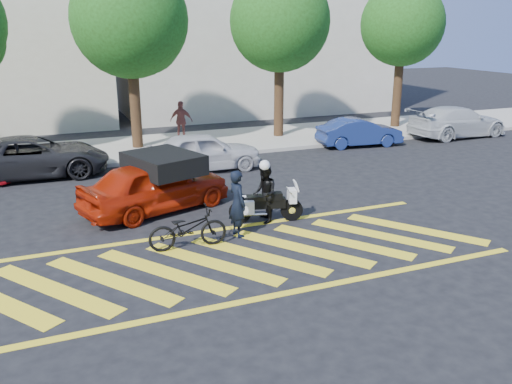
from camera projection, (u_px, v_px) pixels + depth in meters
name	position (u px, v px, depth m)	size (l,w,h in m)	color
ground	(238.00, 259.00, 12.21)	(90.00, 90.00, 0.00)	black
sidewalk	(138.00, 149.00, 22.79)	(60.00, 5.00, 0.15)	#9E998E
crosswalk	(236.00, 259.00, 12.19)	(12.33, 4.00, 0.01)	yellow
building_right	(255.00, 17.00, 32.41)	(16.00, 8.00, 11.00)	beige
tree_center	(133.00, 24.00, 21.41)	(4.60, 4.60, 7.56)	black
tree_right	(282.00, 25.00, 23.79)	(4.40, 4.40, 7.41)	black
tree_far_right	(404.00, 27.00, 26.18)	(4.00, 4.00, 7.10)	black
officer_bike	(237.00, 203.00, 13.33)	(0.62, 0.40, 1.69)	black
bicycle	(188.00, 228.00, 12.67)	(0.65, 1.86, 0.98)	black
police_motorcycle	(265.00, 205.00, 14.39)	(1.96, 0.87, 0.88)	black
officer_moto	(265.00, 194.00, 14.29)	(0.76, 0.59, 1.57)	black
red_convertible	(156.00, 186.00, 15.17)	(1.73, 4.29, 1.46)	#A01C07
parked_mid_left	(33.00, 157.00, 18.64)	(2.35, 5.09, 1.41)	black
parked_mid_right	(204.00, 151.00, 19.48)	(1.65, 4.10, 1.40)	#B8B8BC
parked_right	(359.00, 132.00, 23.46)	(1.28, 3.66, 1.21)	navy
parked_far_right	(457.00, 122.00, 25.37)	(2.00, 4.92, 1.43)	#B1B5B9
pedestrian_right	(181.00, 121.00, 23.94)	(1.01, 0.42, 1.72)	brown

